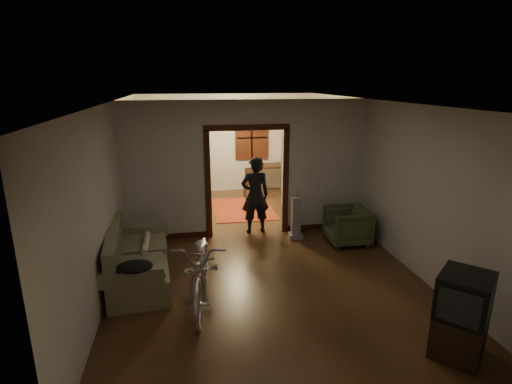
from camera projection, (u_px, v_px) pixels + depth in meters
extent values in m
cube|color=#372111|center=(253.00, 246.00, 7.88)|extent=(5.00, 8.50, 0.01)
cube|color=white|center=(253.00, 101.00, 7.12)|extent=(5.00, 8.50, 0.01)
cube|color=beige|center=(228.00, 143.00, 11.52)|extent=(5.00, 0.02, 2.80)
cube|color=beige|center=(114.00, 184.00, 7.06)|extent=(0.02, 8.50, 2.80)
cube|color=beige|center=(377.00, 172.00, 7.93)|extent=(0.02, 8.50, 2.80)
cube|color=beige|center=(247.00, 169.00, 8.21)|extent=(5.00, 0.14, 2.80)
cube|color=#37170C|center=(247.00, 183.00, 8.29)|extent=(1.74, 0.20, 2.32)
cube|color=black|center=(252.00, 138.00, 11.56)|extent=(0.98, 0.06, 1.28)
sphere|color=#FFE0A5|center=(235.00, 115.00, 9.61)|extent=(0.24, 0.24, 0.24)
cube|color=silver|center=(297.00, 175.00, 8.36)|extent=(0.08, 0.01, 0.12)
cube|color=#636443|center=(138.00, 255.00, 6.43)|extent=(1.05, 2.04, 0.91)
cylinder|color=beige|center=(146.00, 243.00, 6.71)|extent=(0.10, 0.80, 0.10)
ellipsoid|color=black|center=(134.00, 267.00, 5.52)|extent=(0.50, 0.37, 0.14)
imported|color=silver|center=(202.00, 267.00, 5.81)|extent=(0.94, 2.12, 1.08)
imported|color=#424C2B|center=(347.00, 226.00, 7.95)|extent=(0.83, 0.81, 0.73)
cube|color=black|center=(459.00, 334.00, 4.72)|extent=(0.80, 0.79, 0.54)
cube|color=black|center=(465.00, 296.00, 4.58)|extent=(0.81, 0.81, 0.52)
cube|color=gray|center=(296.00, 218.00, 8.18)|extent=(0.32, 0.29, 0.88)
imported|color=black|center=(255.00, 195.00, 8.40)|extent=(0.62, 0.42, 1.65)
cube|color=maroon|center=(243.00, 209.00, 10.15)|extent=(1.52, 1.98, 0.02)
cube|color=black|center=(185.00, 162.00, 11.14)|extent=(0.97, 0.56, 1.90)
sphere|color=#1E5972|center=(183.00, 127.00, 10.87)|extent=(0.27, 0.27, 0.27)
cube|color=black|center=(272.00, 179.00, 11.55)|extent=(1.11, 0.65, 0.81)
cube|color=black|center=(251.00, 183.00, 10.94)|extent=(0.46, 0.46, 0.91)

